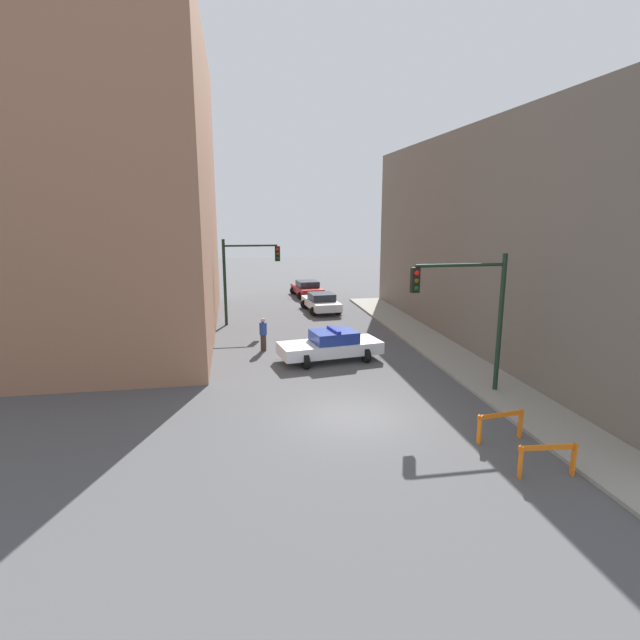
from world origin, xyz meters
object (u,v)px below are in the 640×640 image
at_px(pedestrian_crossing, 263,334).
at_px(traffic_light_near, 472,303).
at_px(barrier_mid, 501,421).
at_px(parked_car_mid, 307,288).
at_px(traffic_light_far, 243,269).
at_px(police_car, 331,345).
at_px(barrier_front, 548,455).
at_px(parked_car_near, 321,302).

bearing_deg(pedestrian_crossing, traffic_light_near, 3.68).
xyz_separation_m(traffic_light_near, barrier_mid, (-0.80, -3.86, -2.91)).
bearing_deg(parked_car_mid, pedestrian_crossing, -111.68).
bearing_deg(pedestrian_crossing, barrier_mid, -10.99).
bearing_deg(barrier_mid, traffic_light_far, 112.54).
bearing_deg(police_car, barrier_mid, -168.81).
relative_size(traffic_light_far, barrier_front, 3.25).
bearing_deg(police_car, traffic_light_near, -150.37).
height_order(traffic_light_near, police_car, traffic_light_near).
distance_m(traffic_light_near, parked_car_near, 17.10).
xyz_separation_m(parked_car_mid, pedestrian_crossing, (-4.49, -15.58, 0.19)).
relative_size(traffic_light_near, traffic_light_far, 1.00).
bearing_deg(barrier_mid, parked_car_mid, 94.15).
relative_size(parked_car_mid, barrier_mid, 2.79).
bearing_deg(parked_car_mid, traffic_light_far, -124.90).
xyz_separation_m(traffic_light_far, barrier_mid, (7.23, -17.41, -2.78)).
relative_size(barrier_front, barrier_mid, 1.00).
bearing_deg(barrier_front, parked_car_near, 95.07).
height_order(police_car, parked_car_near, police_car).
xyz_separation_m(traffic_light_far, barrier_front, (7.34, -19.57, -2.78)).
bearing_deg(barrier_front, police_car, 107.58).
height_order(parked_car_mid, barrier_mid, parked_car_mid).
distance_m(traffic_light_near, pedestrian_crossing, 10.68).
relative_size(traffic_light_near, barrier_front, 3.25).
relative_size(traffic_light_far, police_car, 1.05).
bearing_deg(police_car, barrier_front, -172.05).
height_order(traffic_light_near, barrier_mid, traffic_light_near).
xyz_separation_m(traffic_light_far, police_car, (3.78, -8.35, -2.67)).
xyz_separation_m(parked_car_near, parked_car_mid, (-0.05, 6.31, 0.00)).
xyz_separation_m(police_car, barrier_mid, (3.44, -9.06, -0.11)).
height_order(traffic_light_far, parked_car_near, traffic_light_far).
xyz_separation_m(traffic_light_near, police_car, (-4.25, 5.20, -2.81)).
distance_m(traffic_light_far, parked_car_near, 6.74).
xyz_separation_m(parked_car_mid, barrier_front, (2.06, -28.98, -0.06)).
bearing_deg(barrier_mid, barrier_front, -87.07).
bearing_deg(pedestrian_crossing, traffic_light_far, 146.46).
height_order(traffic_light_far, parked_car_mid, traffic_light_far).
height_order(parked_car_mid, barrier_front, parked_car_mid).
relative_size(traffic_light_far, parked_car_near, 1.17).
relative_size(pedestrian_crossing, barrier_mid, 1.04).
bearing_deg(traffic_light_near, pedestrian_crossing, 134.48).
bearing_deg(barrier_mid, police_car, 110.81).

